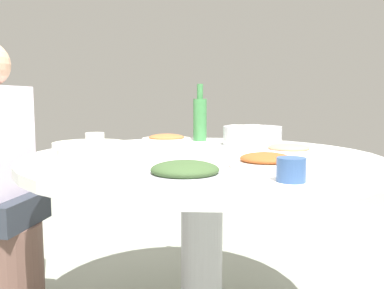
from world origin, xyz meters
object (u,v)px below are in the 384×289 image
(dish_tofu_braise, at_px, (166,139))
(round_dining_table, at_px, (202,191))
(soup_bowl, at_px, (90,152))
(green_bottle, at_px, (200,118))
(dish_greens, at_px, (185,174))
(dish_shrimp, at_px, (289,150))
(dish_stirfry, at_px, (266,161))
(rice_bowl, at_px, (252,135))
(tea_cup_near, at_px, (291,170))
(tea_cup_far, at_px, (95,140))

(dish_tofu_braise, bearing_deg, round_dining_table, 53.06)
(soup_bowl, height_order, green_bottle, green_bottle)
(dish_greens, height_order, green_bottle, green_bottle)
(dish_shrimp, bearing_deg, dish_stirfry, 4.16)
(rice_bowl, distance_m, dish_stirfry, 0.60)
(round_dining_table, relative_size, tea_cup_near, 17.79)
(tea_cup_far, bearing_deg, dish_greens, 58.97)
(soup_bowl, relative_size, dish_shrimp, 1.21)
(tea_cup_near, bearing_deg, round_dining_table, -126.70)
(rice_bowl, relative_size, tea_cup_near, 3.56)
(soup_bowl, height_order, dish_greens, soup_bowl)
(dish_tofu_braise, bearing_deg, tea_cup_near, 53.20)
(dish_stirfry, height_order, tea_cup_near, tea_cup_near)
(round_dining_table, xyz_separation_m, green_bottle, (-0.43, -0.25, 0.25))
(rice_bowl, bearing_deg, dish_shrimp, 45.58)
(dish_stirfry, bearing_deg, green_bottle, -136.24)
(round_dining_table, xyz_separation_m, dish_shrimp, (-0.15, 0.28, 0.16))
(round_dining_table, bearing_deg, green_bottle, -149.72)
(soup_bowl, height_order, tea_cup_far, tea_cup_far)
(round_dining_table, distance_m, dish_greens, 0.54)
(rice_bowl, relative_size, tea_cup_far, 3.30)
(dish_tofu_braise, bearing_deg, soup_bowl, 6.88)
(round_dining_table, distance_m, tea_cup_far, 0.53)
(dish_stirfry, xyz_separation_m, tea_cup_far, (-0.11, -0.80, 0.01))
(dish_shrimp, xyz_separation_m, dish_stirfry, (0.30, 0.02, 0.00))
(dish_shrimp, height_order, tea_cup_far, tea_cup_far)
(tea_cup_near, bearing_deg, green_bottle, -137.73)
(round_dining_table, xyz_separation_m, dish_greens, (0.47, 0.21, 0.16))
(dish_tofu_braise, relative_size, tea_cup_far, 2.89)
(round_dining_table, bearing_deg, tea_cup_far, -85.11)
(dish_stirfry, bearing_deg, rice_bowl, -154.05)
(round_dining_table, relative_size, dish_tofu_braise, 5.70)
(soup_bowl, relative_size, dish_stirfry, 1.21)
(dish_tofu_braise, xyz_separation_m, dish_stirfry, (0.40, 0.63, -0.00))
(dish_tofu_braise, distance_m, tea_cup_far, 0.34)
(dish_shrimp, relative_size, tea_cup_near, 3.00)
(round_dining_table, distance_m, tea_cup_near, 0.57)
(dish_tofu_braise, xyz_separation_m, tea_cup_near, (0.57, 0.76, 0.01))
(rice_bowl, xyz_separation_m, tea_cup_far, (0.43, -0.54, -0.01))
(soup_bowl, xyz_separation_m, tea_cup_far, (-0.27, -0.24, 0.00))
(tea_cup_far, bearing_deg, round_dining_table, 94.89)
(round_dining_table, height_order, green_bottle, green_bottle)
(rice_bowl, bearing_deg, round_dining_table, -6.51)
(soup_bowl, relative_size, green_bottle, 0.95)
(rice_bowl, bearing_deg, dish_stirfry, 25.95)
(dish_stirfry, height_order, tea_cup_far, tea_cup_far)
(dish_shrimp, xyz_separation_m, dish_tofu_braise, (-0.09, -0.61, 0.00))
(dish_stirfry, distance_m, tea_cup_far, 0.81)
(soup_bowl, relative_size, dish_tofu_braise, 1.17)
(dish_stirfry, bearing_deg, dish_tofu_braise, -122.06)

